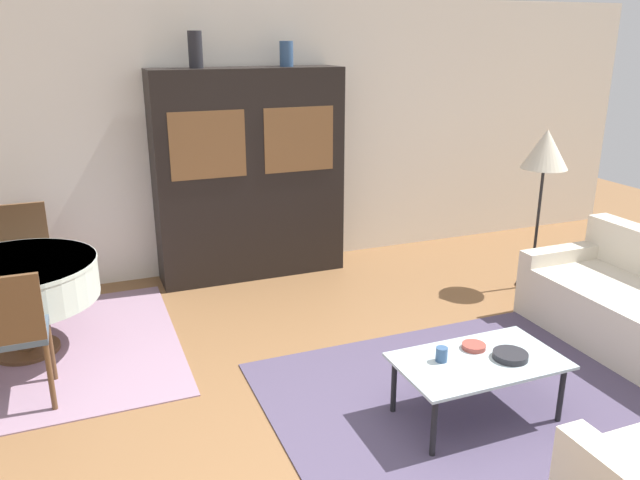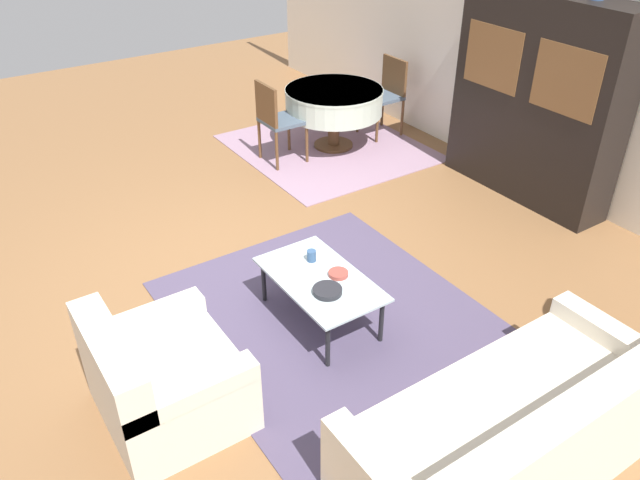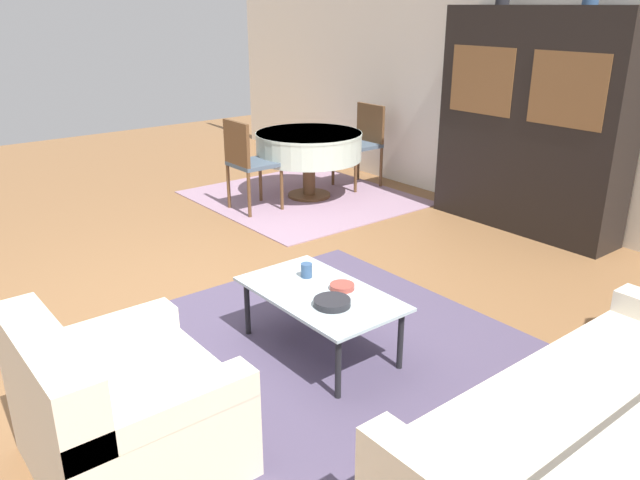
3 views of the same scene
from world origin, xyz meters
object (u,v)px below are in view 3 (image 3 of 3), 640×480
dining_chair_near (247,159)px  cup (307,270)px  bowl_small (342,287)px  display_cabinet (532,122)px  dining_table (309,146)px  armchair (120,412)px  coffee_table (320,297)px  couch (615,446)px  bowl (332,302)px  dining_chair_far (363,139)px

dining_chair_near → cup: size_ratio=10.32×
cup → bowl_small: size_ratio=0.60×
display_cabinet → dining_table: (-2.09, -1.01, -0.44)m
armchair → coffee_table: bearing=100.1°
cup → coffee_table: bearing=-17.5°
armchair → dining_chair_near: bearing=138.9°
armchair → couch: bearing=45.5°
display_cabinet → dining_table: bearing=-154.2°
dining_table → cup: size_ratio=12.76×
couch → bowl: (-1.59, -0.25, 0.14)m
armchair → bowl_small: (-0.19, 1.50, 0.13)m
display_cabinet → dining_chair_near: (-2.09, -1.81, -0.47)m
cup → bowl_small: 0.29m
dining_chair_near → bowl_small: size_ratio=6.23×
coffee_table → display_cabinet: bearing=101.5°
armchair → bowl_small: 1.52m
coffee_table → dining_chair_far: dining_chair_far is taller
couch → bowl_small: size_ratio=13.52×
bowl → dining_chair_far: bearing=135.2°
dining_chair_far → cup: dining_chair_far is taller
couch → display_cabinet: 3.76m
armchair → coffee_table: size_ratio=0.90×
couch → cup: (-2.00, -0.12, 0.16)m
display_cabinet → bowl_small: display_cabinet is taller
dining_table → dining_chair_near: 0.80m
armchair → bowl: 1.32m
dining_table → dining_chair_near: size_ratio=1.24×
dining_chair_far → cup: bearing=132.1°
dining_table → dining_chair_near: bearing=-90.0°
coffee_table → dining_chair_near: (-2.70, 1.20, 0.18)m
display_cabinet → bowl: bearing=-75.4°
dining_table → bowl_small: 3.33m
dining_chair_near → couch: bearing=-12.7°
armchair → dining_table: (-2.94, 3.37, 0.28)m
armchair → dining_chair_near: size_ratio=0.98×
couch → dining_chair_near: 4.59m
couch → dining_table: bearing=68.0°
couch → armchair: bearing=135.5°
coffee_table → cup: size_ratio=11.31×
armchair → dining_chair_far: (-2.94, 4.17, 0.26)m
coffee_table → dining_table: dining_table is taller
dining_chair_near → display_cabinet: bearing=40.9°
dining_chair_far → bowl_small: dining_chair_far is taller
coffee_table → cup: (-0.23, 0.07, 0.08)m
armchair → dining_chair_near: 3.91m
display_cabinet → dining_chair_far: display_cabinet is taller
bowl_small → dining_chair_far: bearing=135.8°
couch → bowl_small: bearing=91.9°
dining_table → armchair: bearing=-48.9°
dining_chair_near → bowl: (2.88, -1.26, -0.13)m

